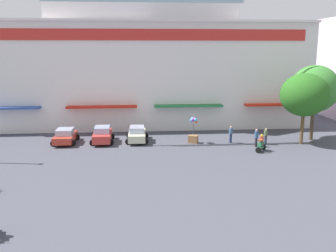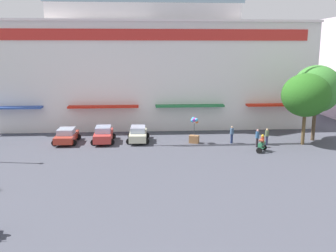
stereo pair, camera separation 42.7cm
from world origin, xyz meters
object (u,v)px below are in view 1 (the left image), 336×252
object	(u,v)px
parked_car_2	(137,134)
plaza_tree_3	(315,89)
plaza_tree_1	(304,95)
parked_car_0	(65,136)
pedestrian_1	(266,135)
pedestrian_0	(231,133)
scooter_rider_4	(261,144)
pedestrian_2	(256,137)
balloon_vendor_cart	(193,131)
parked_car_1	(102,135)

from	to	relation	value
parked_car_2	plaza_tree_3	bearing A→B (deg)	-2.34
plaza_tree_1	parked_car_0	size ratio (longest dim) A/B	1.76
plaza_tree_3	pedestrian_1	world-z (taller)	plaza_tree_3
pedestrian_0	plaza_tree_1	bearing A→B (deg)	-7.90
parked_car_0	pedestrian_0	size ratio (longest dim) A/B	2.28
scooter_rider_4	pedestrian_0	xyz separation A→B (m)	(-1.94, 3.19, 0.31)
plaza_tree_3	pedestrian_2	xyz separation A→B (m)	(-6.37, -2.27, -4.16)
parked_car_0	parked_car_2	size ratio (longest dim) A/B	0.96
plaza_tree_3	parked_car_2	size ratio (longest dim) A/B	1.87
plaza_tree_1	balloon_vendor_cart	world-z (taller)	plaza_tree_1
parked_car_0	parked_car_2	world-z (taller)	parked_car_2
pedestrian_2	balloon_vendor_cart	bearing A→B (deg)	160.76
parked_car_2	pedestrian_1	xyz separation A→B (m)	(12.17, -2.27, 0.15)
scooter_rider_4	parked_car_2	bearing A→B (deg)	157.47
plaza_tree_3	pedestrian_0	size ratio (longest dim) A/B	4.42
parked_car_0	parked_car_2	xyz separation A→B (m)	(6.90, 0.15, 0.03)
pedestrian_0	parked_car_0	bearing A→B (deg)	175.67
parked_car_1	balloon_vendor_cart	xyz separation A→B (m)	(8.77, -0.90, 0.36)
parked_car_2	pedestrian_2	world-z (taller)	pedestrian_2
parked_car_0	parked_car_1	size ratio (longest dim) A/B	0.96
parked_car_1	pedestrian_0	size ratio (longest dim) A/B	2.38
balloon_vendor_cart	parked_car_1	bearing A→B (deg)	174.13
plaza_tree_3	parked_car_1	size ratio (longest dim) A/B	1.86
balloon_vendor_cart	parked_car_2	bearing A→B (deg)	169.30
parked_car_2	pedestrian_2	bearing A→B (deg)	-15.13
parked_car_0	pedestrian_1	bearing A→B (deg)	-6.35
pedestrian_0	pedestrian_1	world-z (taller)	pedestrian_0
scooter_rider_4	pedestrian_2	world-z (taller)	pedestrian_2
scooter_rider_4	pedestrian_1	bearing A→B (deg)	62.09
parked_car_2	scooter_rider_4	world-z (taller)	scooter_rider_4
plaza_tree_3	balloon_vendor_cart	xyz separation A→B (m)	(-11.99, -0.31, -3.97)
parked_car_1	balloon_vendor_cart	world-z (taller)	balloon_vendor_cart
parked_car_2	pedestrian_1	bearing A→B (deg)	-10.56
plaza_tree_1	plaza_tree_3	distance (m)	2.36
pedestrian_1	pedestrian_2	distance (m)	1.35
plaza_tree_1	parked_car_2	bearing A→B (deg)	171.74
scooter_rider_4	pedestrian_1	distance (m)	2.59
pedestrian_0	pedestrian_2	bearing A→B (deg)	-39.13
parked_car_1	parked_car_0	bearing A→B (deg)	-179.57
pedestrian_1	balloon_vendor_cart	distance (m)	6.88
parked_car_2	scooter_rider_4	bearing A→B (deg)	-22.53
pedestrian_0	balloon_vendor_cart	distance (m)	3.64
plaza_tree_1	parked_car_1	bearing A→B (deg)	173.54
plaza_tree_1	balloon_vendor_cart	xyz separation A→B (m)	(-10.27, 1.26, -3.57)
pedestrian_1	balloon_vendor_cart	size ratio (longest dim) A/B	0.63
parked_car_2	balloon_vendor_cart	bearing A→B (deg)	-10.70
parked_car_2	parked_car_1	bearing A→B (deg)	-177.95
parked_car_2	scooter_rider_4	size ratio (longest dim) A/B	2.57
plaza_tree_3	parked_car_2	bearing A→B (deg)	177.66
pedestrian_2	pedestrian_1	bearing A→B (deg)	31.88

